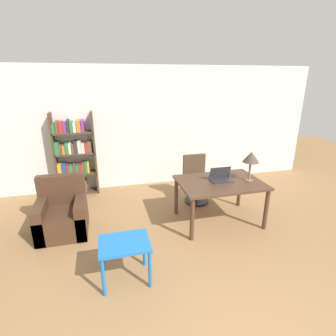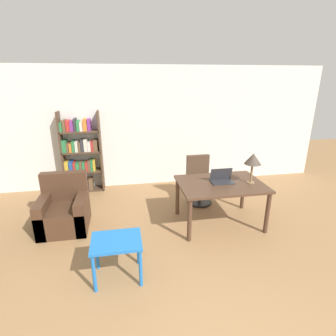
# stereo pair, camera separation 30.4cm
# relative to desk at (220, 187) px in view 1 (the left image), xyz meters

# --- Properties ---
(wall_back) EXTENTS (8.00, 0.06, 2.70)m
(wall_back) POSITION_rel_desk_xyz_m (-0.81, 2.07, 0.69)
(wall_back) COLOR white
(wall_back) RESTS_ON ground_plane
(desk) EXTENTS (1.42, 1.00, 0.75)m
(desk) POSITION_rel_desk_xyz_m (0.00, 0.00, 0.00)
(desk) COLOR #4C3323
(desk) RESTS_ON ground_plane
(laptop) EXTENTS (0.38, 0.22, 0.23)m
(laptop) POSITION_rel_desk_xyz_m (0.03, 0.04, 0.15)
(laptop) COLOR #2D2D33
(laptop) RESTS_ON desk
(table_lamp) EXTENTS (0.27, 0.27, 0.51)m
(table_lamp) POSITION_rel_desk_xyz_m (0.49, -0.08, 0.50)
(table_lamp) COLOR olive
(table_lamp) RESTS_ON desk
(office_chair) EXTENTS (0.49, 0.49, 0.96)m
(office_chair) POSITION_rel_desk_xyz_m (-0.11, 0.87, -0.21)
(office_chair) COLOR black
(office_chair) RESTS_ON ground_plane
(side_table_blue) EXTENTS (0.61, 0.48, 0.55)m
(side_table_blue) POSITION_rel_desk_xyz_m (-1.74, -1.05, -0.20)
(side_table_blue) COLOR blue
(side_table_blue) RESTS_ON ground_plane
(armchair) EXTENTS (0.76, 0.78, 0.90)m
(armchair) POSITION_rel_desk_xyz_m (-2.62, 0.33, -0.37)
(armchair) COLOR #472D1E
(armchair) RESTS_ON ground_plane
(bookshelf) EXTENTS (0.84, 0.28, 1.78)m
(bookshelf) POSITION_rel_desk_xyz_m (-2.51, 1.88, 0.16)
(bookshelf) COLOR #4C3828
(bookshelf) RESTS_ON ground_plane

